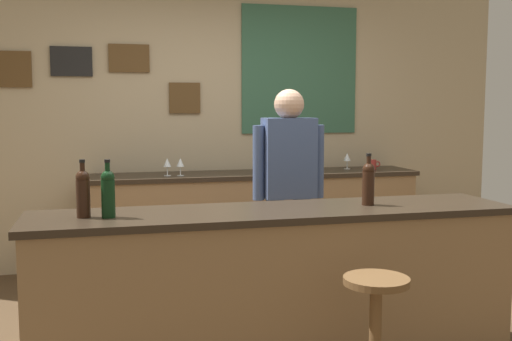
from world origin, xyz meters
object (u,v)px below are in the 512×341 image
object	(u,v)px
wine_bottle_a	(83,192)
wine_bottle_c	(368,182)
wine_bottle_b	(108,192)
wine_glass_b	(180,163)
coffee_mug	(372,165)
bartender	(289,187)
wine_glass_a	(167,163)
bar_stool	(375,321)
wine_glass_d	(347,158)
wine_glass_c	(278,159)

from	to	relation	value
wine_bottle_a	wine_bottle_c	xyz separation A→B (m)	(1.62, 0.01, 0.00)
wine_bottle_b	wine_glass_b	world-z (taller)	wine_bottle_b
wine_bottle_c	coffee_mug	world-z (taller)	wine_bottle_c
bartender	wine_bottle_c	xyz separation A→B (m)	(0.25, -0.78, 0.12)
wine_bottle_c	wine_glass_a	bearing A→B (deg)	116.37
bar_stool	wine_glass_a	size ratio (longest dim) A/B	4.39
wine_bottle_b	wine_glass_d	bearing A→B (deg)	43.79
wine_bottle_a	wine_bottle_b	world-z (taller)	same
wine_bottle_c	wine_glass_a	size ratio (longest dim) A/B	1.97
wine_bottle_c	wine_glass_a	world-z (taller)	wine_bottle_c
wine_bottle_a	wine_glass_c	bearing A→B (deg)	51.74
wine_glass_d	wine_glass_a	bearing A→B (deg)	-175.15
bartender	wine_bottle_a	size ratio (longest dim) A/B	5.29
bar_stool	wine_bottle_c	bearing A→B (deg)	69.03
bar_stool	wine_glass_b	size ratio (longest dim) A/B	4.39
wine_bottle_c	wine_glass_c	xyz separation A→B (m)	(0.07, 2.13, -0.05)
wine_bottle_a	coffee_mug	distance (m)	3.28
wine_bottle_c	wine_glass_d	world-z (taller)	wine_bottle_c
wine_bottle_b	wine_glass_c	world-z (taller)	wine_bottle_b
bartender	wine_bottle_b	xyz separation A→B (m)	(-1.24, -0.81, 0.12)
wine_bottle_a	wine_glass_b	xyz separation A→B (m)	(0.75, 1.96, -0.05)
wine_glass_c	wine_glass_d	distance (m)	0.69
wine_bottle_b	coffee_mug	distance (m)	3.20
wine_glass_d	wine_glass_b	bearing A→B (deg)	-174.37
coffee_mug	wine_bottle_a	bearing A→B (deg)	-142.12
wine_bottle_a	wine_glass_b	distance (m)	2.10
wine_glass_c	bartender	bearing A→B (deg)	-103.19
wine_glass_a	coffee_mug	xyz separation A→B (m)	(1.95, 0.04, -0.06)
wine_bottle_a	wine_glass_d	bearing A→B (deg)	41.80
wine_glass_b	wine_glass_c	bearing A→B (deg)	10.62
wine_bottle_b	wine_bottle_c	world-z (taller)	same
wine_glass_b	wine_glass_c	world-z (taller)	same
wine_bottle_c	wine_glass_a	xyz separation A→B (m)	(-0.98, 1.97, -0.05)
wine_bottle_a	wine_glass_c	distance (m)	2.72
bar_stool	wine_glass_d	distance (m)	2.99
bartender	wine_bottle_a	world-z (taller)	bartender
bartender	wine_bottle_a	distance (m)	1.58
bar_stool	wine_bottle_a	xyz separation A→B (m)	(-1.37, 0.64, 0.60)
bartender	bar_stool	bearing A→B (deg)	-89.94
wine_bottle_a	wine_glass_b	world-z (taller)	wine_bottle_a
wine_bottle_a	wine_glass_a	xyz separation A→B (m)	(0.64, 1.98, -0.05)
bar_stool	bartender	bearing A→B (deg)	90.06
wine_glass_a	wine_glass_c	size ratio (longest dim) A/B	1.00
wine_glass_b	wine_glass_d	xyz separation A→B (m)	(1.62, 0.16, 0.00)
wine_bottle_c	wine_glass_b	bearing A→B (deg)	113.84
wine_glass_b	wine_glass_c	xyz separation A→B (m)	(0.93, 0.18, 0.00)
wine_bottle_a	wine_glass_a	world-z (taller)	wine_bottle_a
coffee_mug	wine_glass_b	bearing A→B (deg)	-178.44
wine_glass_c	wine_glass_d	world-z (taller)	same
bartender	coffee_mug	size ratio (longest dim) A/B	12.96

